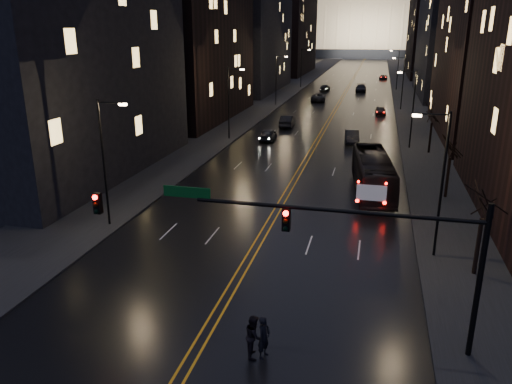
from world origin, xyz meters
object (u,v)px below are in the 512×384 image
Objects in this scene: oncoming_car_b at (287,121)px; receding_car_a at (352,137)px; pedestrian_b at (254,336)px; oncoming_car_a at (268,135)px; bus at (373,173)px; traffic_signal at (342,236)px; pedestrian_a at (264,337)px.

oncoming_car_b is 1.05× the size of receding_car_a.
pedestrian_b reaches higher than receding_car_a.
oncoming_car_b reaches higher than oncoming_car_a.
bus reaches higher than oncoming_car_b.
oncoming_car_b is at bearing 102.61° from traffic_signal.
receding_car_a is 43.67m from pedestrian_a.
oncoming_car_b is 12.84m from receding_car_a.
receding_car_a is at bearing 92.28° from traffic_signal.
bus is 2.50× the size of receding_car_a.
pedestrian_a is 0.43m from pedestrian_b.
oncoming_car_a is at bearing 30.55° from pedestrian_a.
traffic_signal is at bearing -73.39° from pedestrian_b.
pedestrian_b is (-3.35, -2.00, -4.14)m from traffic_signal.
bus reaches higher than oncoming_car_a.
bus is at bearing 122.52° from oncoming_car_a.
receding_car_a is 2.44× the size of pedestrian_b.
pedestrian_a reaches higher than oncoming_car_b.
pedestrian_a reaches higher than oncoming_car_a.
traffic_signal reaches higher than oncoming_car_a.
traffic_signal is 5.44m from pedestrian_a.
bus is 6.11× the size of pedestrian_a.
oncoming_car_b is at bearing 107.56° from bus.
oncoming_car_a is (-13.10, 18.12, -0.88)m from bus.
receding_car_a is 43.68m from pedestrian_b.
pedestrian_a is (8.31, -52.21, 0.14)m from oncoming_car_b.
traffic_signal reaches higher than pedestrian_a.
traffic_signal is 3.66× the size of receding_car_a.
traffic_signal is 8.94× the size of pedestrian_b.
oncoming_car_b is 2.58× the size of pedestrian_b.
oncoming_car_a is 9.65m from oncoming_car_b.
oncoming_car_a is 43.45m from pedestrian_b.
oncoming_car_b is 52.87m from pedestrian_a.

